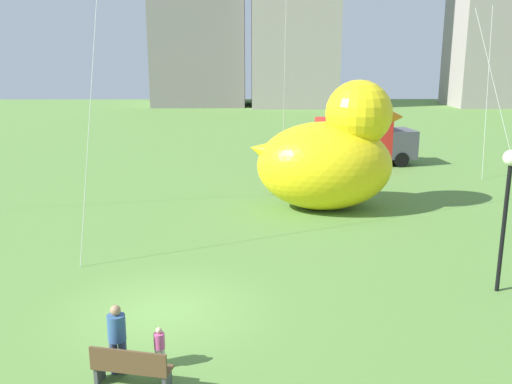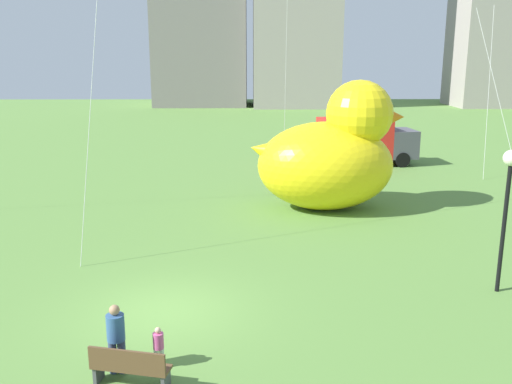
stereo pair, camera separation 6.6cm
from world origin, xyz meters
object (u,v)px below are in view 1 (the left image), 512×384
Objects in this scene: park_bench at (131,367)px; lamppost at (508,185)px; box_truck at (363,141)px; person_adult at (117,336)px; person_child at (160,346)px; giant_inflatable_duck at (330,155)px.

park_bench is 11.07m from lamppost.
person_adult is at bearing -113.00° from box_truck.
box_truck is at bearing 68.68° from person_child.
lamppost reaches higher than person_adult.
person_child is 24.69m from box_truck.
lamppost is (3.65, -9.01, 0.77)m from giant_inflatable_duck.
giant_inflatable_duck is at bearing 67.08° from person_child.
giant_inflatable_duck is 10.59m from box_truck.
person_child is at bearing 11.28° from person_adult.
giant_inflatable_duck is at bearing 112.04° from lamppost.
giant_inflatable_duck reaches higher than person_adult.
person_adult reaches higher than person_child.
person_adult is 25.16m from box_truck.
giant_inflatable_duck is at bearing 66.47° from park_bench.
person_child is at bearing -112.92° from giant_inflatable_duck.
lamppost is at bearing 22.67° from person_adult.
park_bench is at bearing -113.53° from giant_inflatable_duck.
giant_inflatable_duck is 1.63× the size of lamppost.
box_truck is at bearing 70.84° from giant_inflatable_duck.
giant_inflatable_duck reaches higher than lamppost.
park_bench is 0.88m from person_child.
person_child is at bearing -111.32° from box_truck.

